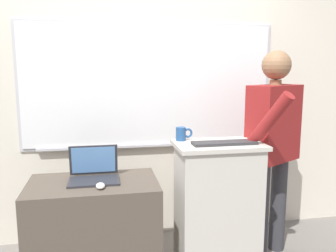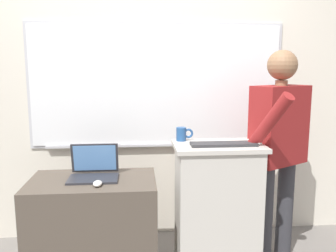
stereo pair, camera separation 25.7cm
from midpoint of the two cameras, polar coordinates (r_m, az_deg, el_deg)
back_wall at (r=3.18m, az=-7.09°, el=8.34°), size 6.40×0.17×2.96m
lectern_podium at (r=2.69m, az=5.14°, el=-13.18°), size 0.63×0.40×1.00m
side_desk at (r=2.70m, az=-14.49°, el=-16.29°), size 0.89×0.55×0.75m
person_presenter at (r=2.88m, az=14.11°, el=-2.16°), size 0.62×0.71×1.66m
laptop at (r=2.60m, az=-14.64°, el=-6.98°), size 0.35×0.27×0.24m
wireless_keyboard at (r=2.50m, az=6.16°, el=-2.75°), size 0.46×0.13×0.02m
computer_mouse_by_laptop at (r=2.43m, az=-13.83°, el=-9.34°), size 0.06×0.10×0.03m
computer_mouse_by_keyboard at (r=2.58m, az=11.18°, el=-2.30°), size 0.06×0.10×0.03m
coffee_mug at (r=2.60m, az=-0.59°, el=-1.28°), size 0.13×0.07×0.10m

